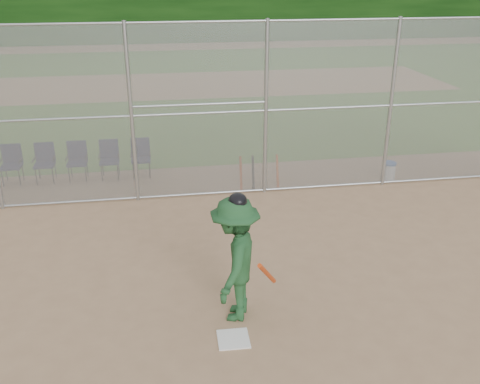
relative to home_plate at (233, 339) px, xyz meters
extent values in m
plane|color=#A57F5B|center=(0.56, 0.37, -0.01)|extent=(100.00, 100.00, 0.00)
plane|color=#34651E|center=(0.56, 18.37, 0.00)|extent=(100.00, 100.00, 0.00)
plane|color=#A6825C|center=(0.56, 18.37, 0.00)|extent=(24.00, 24.00, 0.00)
cube|color=gray|center=(0.56, 5.37, 1.99)|extent=(16.00, 0.02, 4.00)
cylinder|color=#9EA3A8|center=(0.56, 5.37, 3.94)|extent=(16.00, 0.05, 0.05)
cube|color=white|center=(0.00, 0.00, 0.00)|extent=(0.47, 0.47, 0.02)
imported|color=#1E4B26|center=(0.12, 0.59, 0.98)|extent=(1.14, 1.46, 1.98)
ellipsoid|color=black|center=(0.12, 0.59, 1.94)|extent=(0.27, 0.30, 0.23)
cylinder|color=#DF4615|center=(0.52, 0.19, 0.94)|extent=(0.41, 0.58, 0.64)
cylinder|color=white|center=(4.86, 5.70, 0.19)|extent=(0.33, 0.33, 0.39)
cylinder|color=#2853AF|center=(4.86, 5.70, 0.41)|extent=(0.35, 0.35, 0.05)
cylinder|color=#D84C14|center=(1.02, 5.56, 0.41)|extent=(0.06, 0.21, 0.85)
cylinder|color=black|center=(1.32, 5.56, 0.41)|extent=(0.06, 0.23, 0.84)
cylinder|color=#B2B2B7|center=(1.62, 5.56, 0.41)|extent=(0.06, 0.26, 0.84)
cylinder|color=#D84C14|center=(1.92, 5.56, 0.41)|extent=(0.06, 0.29, 0.83)
camera|label=1|loc=(-0.92, -6.26, 5.00)|focal=40.00mm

